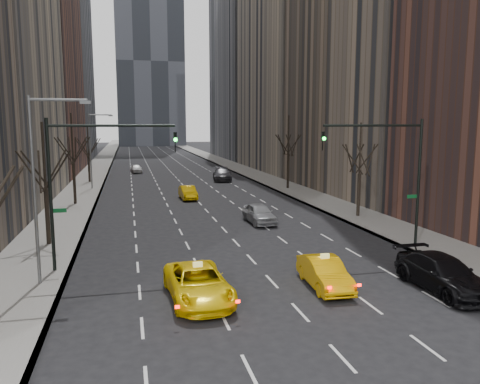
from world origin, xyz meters
TOP-DOWN VIEW (x-y plane):
  - ground at (0.00, 0.00)m, footprint 400.00×400.00m
  - sidewalk_left at (-12.25, 70.00)m, footprint 4.50×320.00m
  - sidewalk_right at (12.25, 70.00)m, footprint 4.50×320.00m
  - bld_left_far at (-21.50, 66.00)m, footprint 14.00×28.00m
  - bld_left_deep at (-21.50, 96.00)m, footprint 14.00×30.00m
  - bld_right_far at (21.50, 64.00)m, footprint 14.00×28.00m
  - bld_right_deep at (21.50, 95.00)m, footprint 14.00×30.00m
  - tree_lw_b at (-12.00, 18.00)m, footprint 3.36×3.50m
  - tree_lw_c at (-12.00, 34.00)m, footprint 3.36×3.50m
  - tree_lw_d at (-12.00, 52.00)m, footprint 3.36×3.50m
  - tree_rw_b at (12.00, 22.00)m, footprint 3.36×3.50m
  - tree_rw_c at (12.00, 40.00)m, footprint 3.36×3.50m
  - traffic_mast_left at (-9.11, 12.00)m, footprint 6.69×0.39m
  - traffic_mast_right at (9.11, 12.00)m, footprint 6.69×0.39m
  - streetlight_near at (-10.84, 10.00)m, footprint 2.83×0.22m
  - streetlight_far at (-10.84, 45.00)m, footprint 2.83×0.22m
  - taxi_suv at (-3.95, 6.39)m, footprint 2.83×5.65m
  - taxi_sedan at (2.22, 6.62)m, footprint 1.76×4.46m
  - silver_sedan_ahead at (3.22, 21.73)m, footprint 2.02×4.68m
  - parked_suv_black at (7.50, 4.92)m, footprint 2.35×5.65m
  - far_taxi at (-0.83, 35.05)m, footprint 1.66×4.30m
  - far_suv_grey at (5.91, 50.51)m, footprint 3.23×6.28m
  - far_car_white at (-5.64, 63.99)m, footprint 2.05×4.26m

SIDE VIEW (x-z plane):
  - ground at x=0.00m, z-range 0.00..0.00m
  - sidewalk_left at x=-12.25m, z-range 0.00..0.15m
  - sidewalk_right at x=12.25m, z-range 0.00..0.15m
  - far_taxi at x=-0.83m, z-range 0.00..1.40m
  - far_car_white at x=-5.64m, z-range 0.00..1.40m
  - taxi_sedan at x=2.22m, z-range 0.00..1.44m
  - taxi_suv at x=-3.95m, z-range 0.00..1.54m
  - silver_sedan_ahead at x=3.22m, z-range 0.00..1.57m
  - parked_suv_black at x=7.50m, z-range 0.00..1.63m
  - far_suv_grey at x=5.91m, z-range 0.00..1.74m
  - tree_lw_d at x=-12.00m, z-range -0.12..7.24m
  - tree_lw_b at x=-12.00m, z-range -0.19..7.63m
  - tree_rw_b at x=12.00m, z-range -0.19..7.63m
  - tree_lw_c at x=-12.00m, z-range -0.33..8.41m
  - tree_rw_c at x=12.00m, z-range -0.33..8.41m
  - traffic_mast_left at x=-9.11m, z-range 1.49..9.49m
  - traffic_mast_right at x=9.11m, z-range 1.49..9.49m
  - streetlight_near at x=-10.84m, z-range 1.12..10.12m
  - streetlight_far at x=-10.84m, z-range 1.12..10.12m
  - bld_left_far at x=-21.50m, z-range 0.00..44.00m
  - bld_right_far at x=21.50m, z-range 0.00..50.00m
  - bld_right_deep at x=21.50m, z-range 0.00..58.00m
  - bld_left_deep at x=-21.50m, z-range 0.00..60.00m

